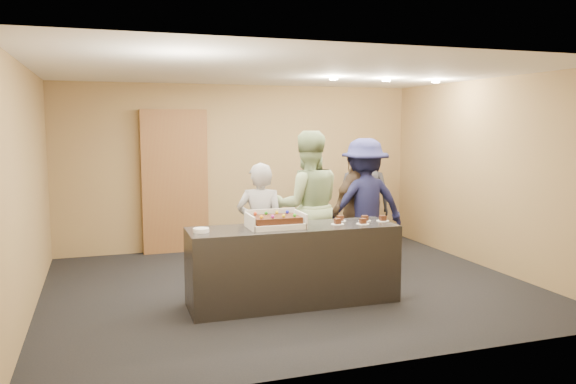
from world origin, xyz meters
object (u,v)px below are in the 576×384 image
(person_navy_man, at_px, (364,204))
(person_brown_extra, at_px, (357,208))
(serving_counter, at_px, (293,265))
(person_dark_suit, at_px, (364,197))
(sheet_cake, at_px, (275,219))
(cake_box, at_px, (275,223))
(person_sage_man, at_px, (307,207))
(person_server_grey, at_px, (261,228))
(storage_cabinet, at_px, (175,182))
(plate_stack, at_px, (201,230))

(person_navy_man, xyz_separation_m, person_brown_extra, (-0.05, 0.12, -0.07))
(serving_counter, bearing_deg, person_dark_suit, 48.65)
(sheet_cake, height_order, person_brown_extra, person_brown_extra)
(cake_box, distance_m, sheet_cake, 0.06)
(person_sage_man, relative_size, person_brown_extra, 1.14)
(person_navy_man, bearing_deg, person_server_grey, 20.74)
(storage_cabinet, distance_m, plate_stack, 3.11)
(storage_cabinet, height_order, person_server_grey, storage_cabinet)
(plate_stack, bearing_deg, person_brown_extra, 27.20)
(cake_box, bearing_deg, person_brown_extra, 37.40)
(person_server_grey, height_order, person_navy_man, person_navy_man)
(person_server_grey, distance_m, person_brown_extra, 1.80)
(person_navy_man, bearing_deg, storage_cabinet, -38.33)
(cake_box, distance_m, person_sage_man, 1.08)
(cake_box, height_order, plate_stack, cake_box)
(person_server_grey, bearing_deg, sheet_cake, 115.60)
(plate_stack, distance_m, person_sage_man, 1.76)
(serving_counter, distance_m, person_server_grey, 0.68)
(person_server_grey, bearing_deg, person_brown_extra, -133.27)
(sheet_cake, xyz_separation_m, person_navy_man, (1.67, 1.14, -0.07))
(person_brown_extra, bearing_deg, serving_counter, 15.66)
(person_dark_suit, bearing_deg, sheet_cake, 58.40)
(person_server_grey, bearing_deg, person_sage_man, -133.24)
(sheet_cake, height_order, person_navy_man, person_navy_man)
(person_sage_man, xyz_separation_m, person_brown_extra, (0.92, 0.41, -0.12))
(serving_counter, bearing_deg, plate_stack, -178.91)
(cake_box, relative_size, plate_stack, 3.56)
(sheet_cake, xyz_separation_m, person_sage_man, (0.70, 0.85, -0.01))
(plate_stack, relative_size, person_dark_suit, 0.10)
(storage_cabinet, bearing_deg, sheet_cake, -76.76)
(cake_box, xyz_separation_m, sheet_cake, (-0.00, -0.02, 0.05))
(serving_counter, height_order, person_dark_suit, person_dark_suit)
(person_server_grey, height_order, person_brown_extra, person_brown_extra)
(person_navy_man, bearing_deg, person_brown_extra, -65.40)
(cake_box, xyz_separation_m, plate_stack, (-0.84, -0.03, -0.02))
(storage_cabinet, xyz_separation_m, person_dark_suit, (2.87, -0.95, -0.24))
(person_navy_man, distance_m, person_dark_suit, 1.10)
(cake_box, relative_size, sheet_cake, 1.18)
(cake_box, bearing_deg, person_navy_man, 33.88)
(serving_counter, height_order, plate_stack, plate_stack)
(person_dark_suit, bearing_deg, plate_stack, 49.16)
(storage_cabinet, relative_size, person_dark_suit, 1.27)
(person_dark_suit, bearing_deg, person_navy_man, 77.82)
(person_server_grey, bearing_deg, storage_cabinet, -51.98)
(serving_counter, distance_m, person_sage_man, 1.12)
(serving_counter, relative_size, person_sage_man, 1.22)
(storage_cabinet, distance_m, sheet_cake, 3.18)
(person_server_grey, xyz_separation_m, person_brown_extra, (1.64, 0.73, 0.06))
(person_navy_man, bearing_deg, serving_counter, 38.93)
(sheet_cake, xyz_separation_m, person_dark_suit, (2.15, 2.14, -0.10))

